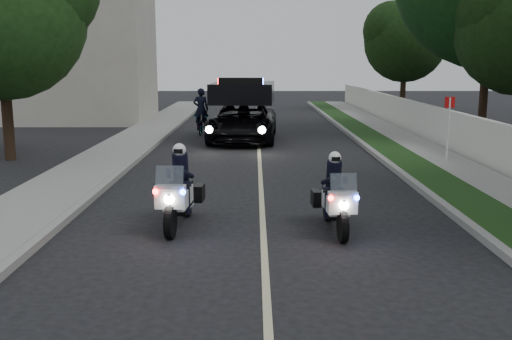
{
  "coord_description": "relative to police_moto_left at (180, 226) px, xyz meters",
  "views": [
    {
      "loc": [
        -0.17,
        -6.56,
        3.29
      ],
      "look_at": [
        -0.14,
        5.75,
        1.0
      ],
      "focal_mm": 41.14,
      "sensor_mm": 36.0,
      "label": 1
    }
  ],
  "objects": [
    {
      "name": "ground",
      "position": [
        1.69,
        -4.9,
        0.0
      ],
      "size": [
        120.0,
        120.0,
        0.0
      ],
      "primitive_type": "plane",
      "color": "black",
      "rests_on": "ground"
    },
    {
      "name": "curb_right",
      "position": [
        5.79,
        5.1,
        0.07
      ],
      "size": [
        0.2,
        60.0,
        0.15
      ],
      "primitive_type": "cube",
      "color": "gray",
      "rests_on": "ground"
    },
    {
      "name": "grass_verge",
      "position": [
        6.49,
        5.1,
        0.08
      ],
      "size": [
        1.2,
        60.0,
        0.16
      ],
      "primitive_type": "cube",
      "color": "#193814",
      "rests_on": "ground"
    },
    {
      "name": "sidewalk_right",
      "position": [
        7.79,
        5.1,
        0.08
      ],
      "size": [
        1.4,
        60.0,
        0.16
      ],
      "primitive_type": "cube",
      "color": "gray",
      "rests_on": "ground"
    },
    {
      "name": "property_wall",
      "position": [
        8.79,
        5.1,
        0.75
      ],
      "size": [
        0.22,
        60.0,
        1.5
      ],
      "primitive_type": "cube",
      "color": "beige",
      "rests_on": "ground"
    },
    {
      "name": "curb_left",
      "position": [
        -2.41,
        5.1,
        0.07
      ],
      "size": [
        0.2,
        60.0,
        0.15
      ],
      "primitive_type": "cube",
      "color": "gray",
      "rests_on": "ground"
    },
    {
      "name": "sidewalk_left",
      "position": [
        -3.51,
        5.1,
        0.08
      ],
      "size": [
        2.0,
        60.0,
        0.16
      ],
      "primitive_type": "cube",
      "color": "gray",
      "rests_on": "ground"
    },
    {
      "name": "building_far",
      "position": [
        -8.31,
        21.1,
        3.5
      ],
      "size": [
        8.0,
        6.0,
        7.0
      ],
      "primitive_type": "cube",
      "color": "#A8A396",
      "rests_on": "ground"
    },
    {
      "name": "lane_marking",
      "position": [
        1.69,
        5.1,
        0.0
      ],
      "size": [
        0.12,
        50.0,
        0.01
      ],
      "primitive_type": "cube",
      "color": "#BFB78C",
      "rests_on": "ground"
    },
    {
      "name": "police_moto_left",
      "position": [
        0.0,
        0.0,
        0.0
      ],
      "size": [
        0.84,
        2.03,
        1.68
      ],
      "primitive_type": null,
      "rotation": [
        0.0,
        0.0,
        -0.08
      ],
      "color": "silver",
      "rests_on": "ground"
    },
    {
      "name": "police_moto_right",
      "position": [
        3.1,
        -0.29,
        0.0
      ],
      "size": [
        0.74,
        1.87,
        1.56
      ],
      "primitive_type": null,
      "rotation": [
        0.0,
        0.0,
        0.05
      ],
      "color": "silver",
      "rests_on": "ground"
    },
    {
      "name": "police_suv",
      "position": [
        1.03,
        13.0,
        0.0
      ],
      "size": [
        3.01,
        5.98,
        2.84
      ],
      "primitive_type": "imported",
      "rotation": [
        0.0,
        0.0,
        -0.05
      ],
      "color": "black",
      "rests_on": "ground"
    },
    {
      "name": "bicycle",
      "position": [
        -0.92,
        15.2,
        0.0
      ],
      "size": [
        0.59,
        1.64,
        0.85
      ],
      "primitive_type": "imported",
      "rotation": [
        0.0,
        0.0,
        0.01
      ],
      "color": "black",
      "rests_on": "ground"
    },
    {
      "name": "cyclist",
      "position": [
        -0.92,
        15.2,
        0.0
      ],
      "size": [
        0.71,
        0.49,
        1.9
      ],
      "primitive_type": "imported",
      "rotation": [
        0.0,
        0.0,
        3.2
      ],
      "color": "black",
      "rests_on": "ground"
    },
    {
      "name": "sign_post",
      "position": [
        7.69,
        7.09,
        0.0
      ],
      "size": [
        0.42,
        0.42,
        2.26
      ],
      "primitive_type": null,
      "rotation": [
        0.0,
        0.0,
        0.2
      ],
      "color": "#AB130C",
      "rests_on": "ground"
    },
    {
      "name": "tree_right_d",
      "position": [
        11.49,
        14.15,
        0.0
      ],
      "size": [
        9.53,
        9.53,
        13.61
      ],
      "primitive_type": null,
      "rotation": [
        0.0,
        0.0,
        -0.19
      ],
      "color": "#133812",
      "rests_on": "ground"
    },
    {
      "name": "tree_right_e",
      "position": [
        11.32,
        27.49,
        0.0
      ],
      "size": [
        5.53,
        5.53,
        8.9
      ],
      "primitive_type": null,
      "rotation": [
        0.0,
        0.0,
        -0.04
      ],
      "color": "black",
      "rests_on": "ground"
    },
    {
      "name": "tree_left_near",
      "position": [
        -6.75,
        8.15,
        0.0
      ],
      "size": [
        5.8,
        5.8,
        9.28
      ],
      "primitive_type": null,
      "rotation": [
        0.0,
        0.0,
        -0.04
      ],
      "color": "#1D4115",
      "rests_on": "ground"
    },
    {
      "name": "tree_left_far",
      "position": [
        -8.08,
        26.88,
        0.0
      ],
      "size": [
        5.51,
        5.51,
        8.15
      ],
      "primitive_type": null,
      "rotation": [
        0.0,
        0.0,
        -0.14
      ],
      "color": "black",
      "rests_on": "ground"
    }
  ]
}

